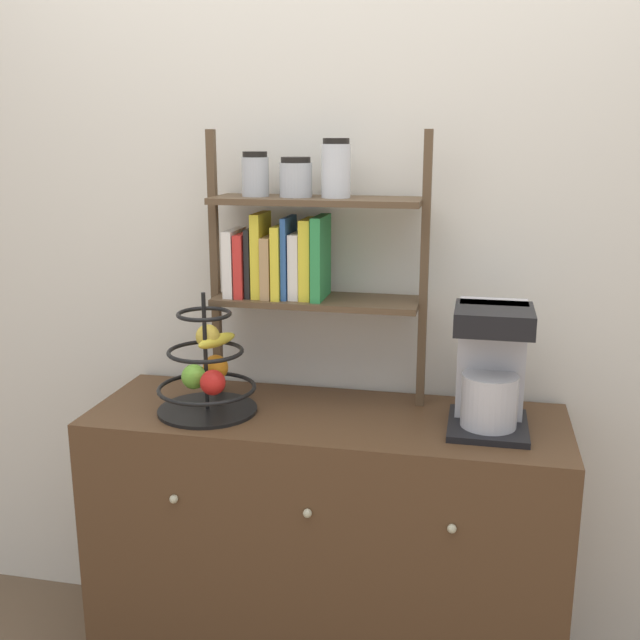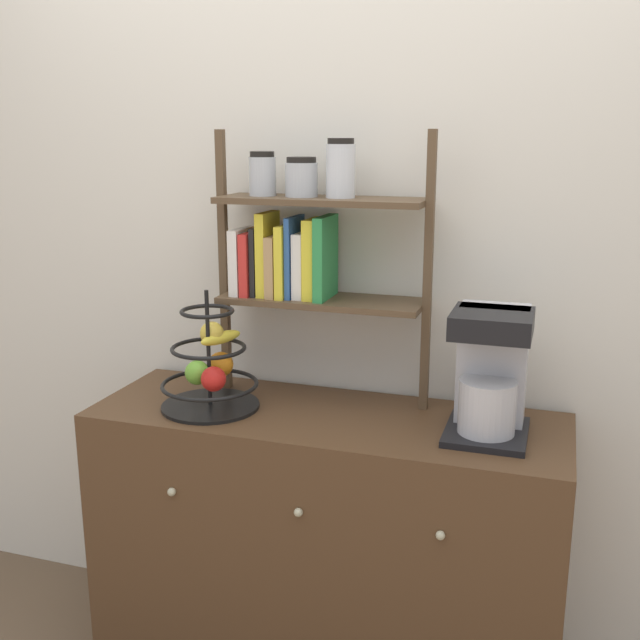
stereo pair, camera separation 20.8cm
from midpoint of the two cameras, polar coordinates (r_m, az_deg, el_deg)
The scene contains 5 objects.
wall_back at distance 2.30m, azimuth 5.14°, elevation 5.60°, with size 7.00×0.05×2.60m, color silver.
sideboard at distance 2.35m, azimuth 3.06°, elevation -17.01°, with size 1.36×0.48×0.85m.
coffee_maker at distance 2.05m, azimuth 15.72°, elevation -3.89°, with size 0.21×0.25×0.34m.
fruit_stand at distance 2.19m, azimuth -5.66°, elevation -3.79°, with size 0.29×0.29×0.35m.
shelf_hutch at distance 2.20m, azimuth 1.21°, elevation 5.87°, with size 0.65×0.20×0.79m.
Camera 2 is at (0.61, -1.69, 1.63)m, focal length 42.00 mm.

